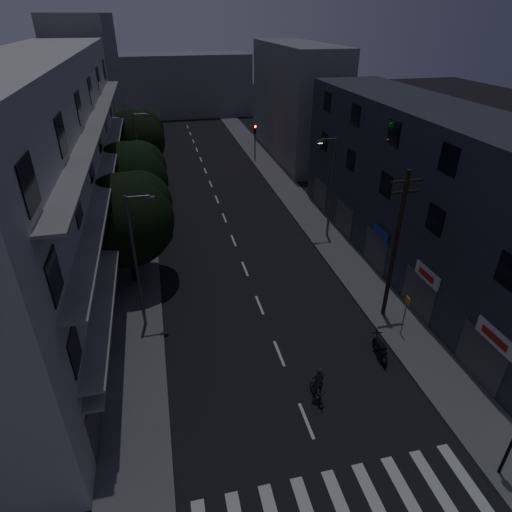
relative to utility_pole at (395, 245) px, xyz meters
name	(u,v)px	position (x,y,z in m)	size (l,w,h in m)	color
ground	(223,216)	(-7.03, 16.72, -4.87)	(160.00, 160.00, 0.00)	black
sidewalk_left	(138,223)	(-14.53, 16.72, -4.79)	(3.00, 90.00, 0.15)	#565659
sidewalk_right	(302,207)	(0.47, 16.72, -4.79)	(3.00, 90.00, 0.15)	#565659
crosswalk	(341,507)	(-7.03, -10.28, -4.86)	(10.90, 3.00, 0.01)	beige
lane_markings	(214,191)	(-7.03, 22.97, -4.86)	(0.15, 60.50, 0.01)	beige
building_left	(50,177)	(-19.01, 9.72, 2.13)	(7.00, 36.00, 14.00)	#B1B1AC
building_right	(421,190)	(4.96, 5.71, 0.63)	(6.19, 28.00, 11.00)	#282D36
building_far_left	(93,88)	(-19.03, 39.72, 3.13)	(6.00, 20.00, 16.00)	slate
building_far_right	(296,102)	(4.97, 33.72, 1.63)	(6.00, 20.00, 13.00)	slate
building_far_end	(180,85)	(-7.03, 61.72, 0.13)	(24.00, 8.00, 10.00)	slate
tree_near	(126,217)	(-14.58, 7.35, -0.05)	(6.05, 6.05, 7.46)	black
tree_mid	(129,178)	(-14.61, 14.60, -0.01)	(6.12, 6.12, 7.53)	black
tree_far	(135,138)	(-14.31, 26.87, 0.05)	(6.16, 6.16, 7.61)	black
traffic_signal_far_right	(255,135)	(-0.46, 32.45, -1.77)	(0.28, 0.37, 4.10)	black
traffic_signal_far_left	(145,141)	(-13.52, 32.76, -1.77)	(0.28, 0.37, 4.10)	black
street_lamp_left_near	(137,258)	(-13.91, 2.24, -0.27)	(1.51, 0.25, 8.00)	#505357
street_lamp_right	(330,184)	(0.41, 10.57, -0.27)	(1.51, 0.25, 8.00)	#5B5D63
street_lamp_left_far	(139,152)	(-13.89, 22.71, -0.27)	(1.51, 0.25, 8.00)	slate
utility_pole	(395,245)	(0.00, 0.00, 0.00)	(1.80, 0.24, 9.00)	black
bus_stop_sign	(406,309)	(0.07, -1.96, -2.98)	(0.06, 0.35, 2.52)	#595B60
motorcycle	(380,350)	(-1.92, -3.27, -4.36)	(0.58, 2.00, 1.28)	black
cyclist	(317,389)	(-6.18, -5.22, -4.19)	(0.62, 1.61, 2.01)	black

